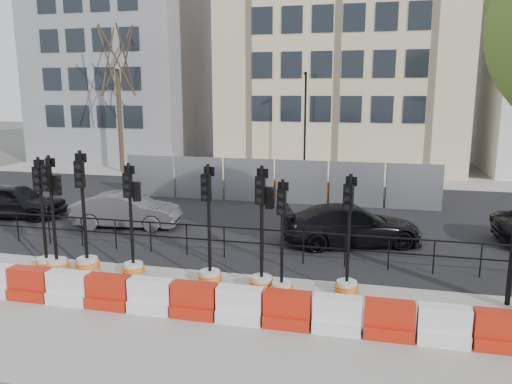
% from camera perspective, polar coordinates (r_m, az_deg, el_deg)
% --- Properties ---
extents(ground, '(120.00, 120.00, 0.00)m').
position_cam_1_polar(ground, '(14.20, -5.06, -9.08)').
color(ground, '#51514C').
rests_on(ground, ground).
extents(sidewalk_near, '(40.00, 6.00, 0.02)m').
position_cam_1_polar(sidewalk_near, '(11.62, -9.86, -14.00)').
color(sidewalk_near, gray).
rests_on(sidewalk_near, ground).
extents(road, '(40.00, 14.00, 0.03)m').
position_cam_1_polar(road, '(20.66, 1.05, -2.43)').
color(road, black).
rests_on(road, ground).
extents(sidewalk_far, '(40.00, 4.00, 0.02)m').
position_cam_1_polar(sidewalk_far, '(29.34, 4.80, 1.67)').
color(sidewalk_far, gray).
rests_on(sidewalk_far, ground).
extents(building_grey, '(11.00, 9.06, 14.00)m').
position_cam_1_polar(building_grey, '(39.17, -14.93, 14.04)').
color(building_grey, gray).
rests_on(building_grey, ground).
extents(building_cream, '(15.00, 10.06, 18.00)m').
position_cam_1_polar(building_cream, '(34.90, 10.03, 17.90)').
color(building_cream, '#C4B08F').
rests_on(building_cream, ground).
extents(kerb_railing, '(18.00, 0.04, 1.00)m').
position_cam_1_polar(kerb_railing, '(15.07, -3.67, -5.09)').
color(kerb_railing, black).
rests_on(kerb_railing, ground).
extents(heras_fencing, '(14.33, 1.72, 2.00)m').
position_cam_1_polar(heras_fencing, '(23.18, 3.93, 0.68)').
color(heras_fencing, gray).
rests_on(heras_fencing, ground).
extents(lamp_post_far, '(0.12, 0.56, 6.00)m').
position_cam_1_polar(lamp_post_far, '(27.89, 5.62, 7.80)').
color(lamp_post_far, black).
rests_on(lamp_post_far, ground).
extents(tree_bare_far, '(2.00, 2.00, 9.00)m').
position_cam_1_polar(tree_bare_far, '(32.03, -15.62, 14.05)').
color(tree_bare_far, '#473828').
rests_on(tree_bare_far, ground).
extents(barrier_row, '(16.75, 0.50, 0.80)m').
position_cam_1_polar(barrier_row, '(11.64, -9.52, -12.02)').
color(barrier_row, red).
rests_on(barrier_row, ground).
extents(traffic_signal_a, '(0.64, 0.64, 3.23)m').
position_cam_1_polar(traffic_signal_a, '(15.17, -22.93, -5.96)').
color(traffic_signal_a, silver).
rests_on(traffic_signal_a, ground).
extents(traffic_signal_b, '(0.65, 0.65, 3.30)m').
position_cam_1_polar(traffic_signal_b, '(14.88, -21.93, -5.74)').
color(traffic_signal_b, silver).
rests_on(traffic_signal_b, ground).
extents(traffic_signal_c, '(0.67, 0.67, 3.42)m').
position_cam_1_polar(traffic_signal_c, '(14.67, -18.84, -6.08)').
color(traffic_signal_c, silver).
rests_on(traffic_signal_c, ground).
extents(traffic_signal_d, '(0.62, 0.62, 3.13)m').
position_cam_1_polar(traffic_signal_d, '(13.99, -13.90, -6.47)').
color(traffic_signal_d, silver).
rests_on(traffic_signal_d, ground).
extents(traffic_signal_e, '(0.63, 0.63, 3.19)m').
position_cam_1_polar(traffic_signal_e, '(13.08, -5.34, -7.85)').
color(traffic_signal_e, silver).
rests_on(traffic_signal_e, ground).
extents(traffic_signal_f, '(0.63, 0.63, 3.21)m').
position_cam_1_polar(traffic_signal_f, '(12.60, 0.67, -8.05)').
color(traffic_signal_f, silver).
rests_on(traffic_signal_f, ground).
extents(traffic_signal_g, '(0.58, 0.58, 2.93)m').
position_cam_1_polar(traffic_signal_g, '(12.39, 2.94, -9.19)').
color(traffic_signal_g, silver).
rests_on(traffic_signal_g, ground).
extents(traffic_signal_h, '(0.60, 0.60, 3.06)m').
position_cam_1_polar(traffic_signal_h, '(12.59, 10.36, -8.90)').
color(traffic_signal_h, silver).
rests_on(traffic_signal_h, ground).
extents(car_a, '(2.35, 4.33, 1.37)m').
position_cam_1_polar(car_a, '(22.09, -25.92, -0.90)').
color(car_a, black).
rests_on(car_a, ground).
extents(car_b, '(2.34, 4.26, 1.29)m').
position_cam_1_polar(car_b, '(19.08, -14.55, -2.03)').
color(car_b, '#47464B').
rests_on(car_b, ground).
extents(car_c, '(4.57, 5.69, 1.33)m').
position_cam_1_polar(car_c, '(16.65, 10.85, -3.75)').
color(car_c, black).
rests_on(car_c, ground).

